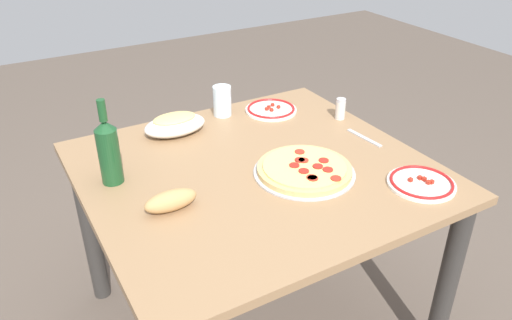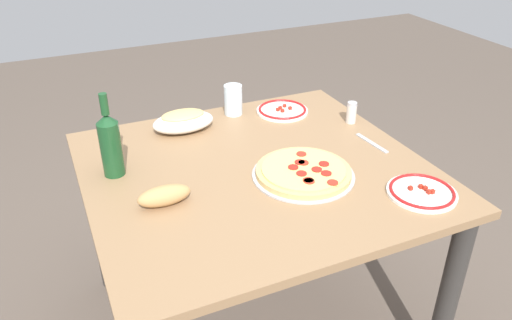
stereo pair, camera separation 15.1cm
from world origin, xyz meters
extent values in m
plane|color=brown|center=(0.00, 0.00, 0.00)|extent=(8.00, 8.00, 0.00)
cube|color=#93704C|center=(0.00, 0.00, 0.72)|extent=(1.14, 1.06, 0.03)
cylinder|color=#33302D|center=(0.51, -0.47, 0.35)|extent=(0.07, 0.07, 0.70)
cylinder|color=#33302D|center=(-0.51, 0.47, 0.35)|extent=(0.07, 0.07, 0.70)
cylinder|color=#33302D|center=(0.51, 0.47, 0.35)|extent=(0.07, 0.07, 0.70)
cylinder|color=#B7B7BC|center=(0.12, -0.11, 0.74)|extent=(0.34, 0.34, 0.01)
cylinder|color=#DBB26B|center=(0.12, -0.11, 0.75)|extent=(0.32, 0.32, 0.02)
cylinder|color=#EACC75|center=(0.12, -0.11, 0.76)|extent=(0.28, 0.28, 0.01)
cylinder|color=#B22D1E|center=(0.10, -0.19, 0.77)|extent=(0.03, 0.03, 0.00)
cylinder|color=maroon|center=(0.15, -0.14, 0.77)|extent=(0.03, 0.03, 0.00)
cylinder|color=#B22D1E|center=(0.14, -0.08, 0.77)|extent=(0.03, 0.03, 0.00)
cylinder|color=maroon|center=(0.13, -0.08, 0.77)|extent=(0.03, 0.03, 0.00)
cylinder|color=maroon|center=(0.20, -0.12, 0.77)|extent=(0.03, 0.03, 0.00)
cylinder|color=#B22D1E|center=(0.10, -0.19, 0.77)|extent=(0.03, 0.03, 0.00)
cylinder|color=maroon|center=(0.09, -0.10, 0.77)|extent=(0.03, 0.03, 0.00)
cylinder|color=#B22D1E|center=(0.16, -0.03, 0.77)|extent=(0.03, 0.03, 0.00)
cylinder|color=maroon|center=(0.17, -0.18, 0.77)|extent=(0.03, 0.03, 0.00)
cylinder|color=#B22D1E|center=(0.16, -0.23, 0.77)|extent=(0.03, 0.03, 0.00)
cylinder|color=maroon|center=(0.10, -0.14, 0.77)|extent=(0.03, 0.03, 0.00)
ellipsoid|color=white|center=(-0.14, 0.38, 0.77)|extent=(0.24, 0.15, 0.07)
ellipsoid|color=#AD2819|center=(-0.14, 0.38, 0.78)|extent=(0.20, 0.12, 0.03)
ellipsoid|color=#EACC75|center=(-0.14, 0.38, 0.80)|extent=(0.17, 0.10, 0.02)
cylinder|color=#194723|center=(-0.45, 0.16, 0.83)|extent=(0.07, 0.07, 0.19)
cone|color=#194723|center=(-0.45, 0.16, 0.94)|extent=(0.07, 0.07, 0.03)
cylinder|color=#194723|center=(-0.45, 0.16, 0.99)|extent=(0.03, 0.03, 0.07)
cylinder|color=silver|center=(0.10, 0.45, 0.80)|extent=(0.08, 0.08, 0.13)
cylinder|color=white|center=(0.29, 0.38, 0.74)|extent=(0.22, 0.22, 0.01)
torus|color=red|center=(0.29, 0.38, 0.75)|extent=(0.20, 0.20, 0.01)
cube|color=#AD2819|center=(0.32, 0.37, 0.75)|extent=(0.01, 0.01, 0.01)
cube|color=#AD2819|center=(0.28, 0.36, 0.75)|extent=(0.01, 0.01, 0.01)
cube|color=#AD2819|center=(0.31, 0.40, 0.75)|extent=(0.01, 0.01, 0.01)
cube|color=#AD2819|center=(0.29, 0.39, 0.75)|extent=(0.01, 0.01, 0.01)
cube|color=#AD2819|center=(0.27, 0.38, 0.75)|extent=(0.01, 0.01, 0.01)
cylinder|color=white|center=(0.41, -0.36, 0.74)|extent=(0.22, 0.22, 0.01)
torus|color=red|center=(0.41, -0.36, 0.75)|extent=(0.20, 0.20, 0.01)
cube|color=#AD2819|center=(0.43, -0.38, 0.75)|extent=(0.01, 0.01, 0.01)
cube|color=#AD2819|center=(0.38, -0.34, 0.75)|extent=(0.01, 0.01, 0.01)
cube|color=#AD2819|center=(0.42, -0.38, 0.75)|extent=(0.01, 0.01, 0.01)
cube|color=#AD2819|center=(0.42, -0.36, 0.75)|extent=(0.01, 0.01, 0.01)
cube|color=#AD2819|center=(0.42, -0.34, 0.75)|extent=(0.01, 0.01, 0.01)
ellipsoid|color=tan|center=(-0.34, -0.09, 0.77)|extent=(0.16, 0.07, 0.06)
cylinder|color=silver|center=(0.50, 0.17, 0.77)|extent=(0.04, 0.04, 0.07)
cylinder|color=#B7B7BC|center=(0.50, 0.17, 0.82)|extent=(0.04, 0.04, 0.01)
cube|color=#B7B7BC|center=(0.47, -0.01, 0.74)|extent=(0.03, 0.17, 0.00)
camera|label=1|loc=(-0.74, -1.29, 1.61)|focal=35.49mm
camera|label=2|loc=(-0.61, -1.36, 1.61)|focal=35.49mm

